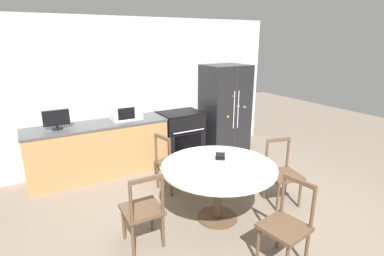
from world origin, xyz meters
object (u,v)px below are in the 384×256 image
Objects in this scene: refrigerator at (225,108)px; wallet at (220,157)px; microwave at (126,111)px; dining_chair_right at (282,174)px; dining_chair_near at (286,226)px; oven_range at (180,135)px; countertop_tv at (56,119)px; dining_chair_far at (172,163)px; candle_glass at (228,166)px; dining_chair_left at (143,210)px.

refrigerator is 2.35m from wallet.
microwave reaches higher than wallet.
dining_chair_right reaches higher than wallet.
microwave is at bearing 2.36° from dining_chair_near.
oven_range is at bearing 178.41° from refrigerator.
refrigerator is 4.55× the size of countertop_tv.
refrigerator reaches higher than countertop_tv.
microwave is 2.86× the size of wallet.
dining_chair_far is at bearing -29.80° from dining_chair_right.
dining_chair_right is at bearing 2.12° from candle_glass.
dining_chair_right is at bearing -1.68° from dining_chair_left.
countertop_tv is at bearing -26.66° from dining_chair_right.
countertop_tv is at bearing -138.38° from dining_chair_far.
microwave is 1.11m from countertop_tv.
dining_chair_far and dining_chair_near have the same top height.
candle_glass is at bearing 15.74° from dining_chair_right.
countertop_tv is 3.44m from dining_chair_right.
microwave is 2.08m from wallet.
microwave reaches higher than dining_chair_right.
candle_glass is (0.20, -1.14, 0.34)m from dining_chair_far.
oven_range reaches higher than dining_chair_far.
countertop_tv is 2.22× the size of wallet.
dining_chair_far is 10.49× the size of candle_glass.
refrigerator is 3.15m from countertop_tv.
dining_chair_far is (0.31, -1.15, -0.61)m from microwave.
microwave is (-2.03, 0.11, 0.17)m from refrigerator.
candle_glass is at bearing -1.83° from dining_chair_near.
dining_chair_left is (-1.55, -2.08, -0.03)m from oven_range.
refrigerator is 2.66m from candle_glass.
microwave is at bearing 3.20° from countertop_tv.
refrigerator is 1.61× the size of oven_range.
wallet is (-1.42, -1.87, -0.10)m from refrigerator.
dining_chair_right is at bearing -104.55° from refrigerator.
dining_chair_near is (-0.41, -3.06, -0.03)m from oven_range.
dining_chair_far is 1.00× the size of dining_chair_left.
wallet is at bearing -4.26° from dining_chair_right.
countertop_tv is 1.89m from dining_chair_far.
microwave is at bearing 102.45° from candle_glass.
dining_chair_far is at bearing -74.94° from microwave.
microwave is 2.36m from candle_glass.
dining_chair_near is at bearing -97.58° from oven_range.
dining_chair_far is 0.94m from wallet.
countertop_tv is at bearing 179.18° from refrigerator.
candle_glass is (-0.51, -2.21, 0.31)m from oven_range.
countertop_tv reaches higher than wallet.
countertop_tv is at bearing 20.53° from dining_chair_near.
dining_chair_right is (1.48, -2.25, -0.61)m from microwave.
oven_range is 2.20m from countertop_tv.
oven_range is 2.22m from dining_chair_right.
dining_chair_near is at bearing -79.09° from microwave.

